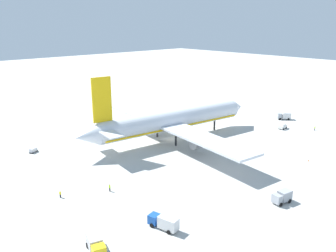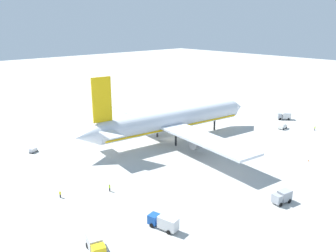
{
  "view_description": "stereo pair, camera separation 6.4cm",
  "coord_description": "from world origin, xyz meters",
  "px_view_note": "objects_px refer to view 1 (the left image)",
  "views": [
    {
      "loc": [
        -78.38,
        -82.76,
        39.17
      ],
      "look_at": [
        0.19,
        2.63,
        4.25
      ],
      "focal_mm": 37.32,
      "sensor_mm": 36.0,
      "label": 1
    },
    {
      "loc": [
        -78.33,
        -82.8,
        39.17
      ],
      "look_at": [
        0.19,
        2.63,
        4.25
      ],
      "focal_mm": 37.32,
      "sensor_mm": 36.0,
      "label": 2
    }
  ],
  "objects_px": {
    "service_truck_3": "(164,222)",
    "ground_worker_2": "(110,188)",
    "airliner": "(170,121)",
    "service_truck_4": "(282,196)",
    "service_truck_0": "(284,116)",
    "baggage_cart_1": "(33,150)",
    "traffic_cone_0": "(308,160)",
    "ground_worker_0": "(315,128)",
    "service_van": "(283,126)",
    "service_truck_1": "(96,244)",
    "ground_worker_1": "(60,194)",
    "traffic_cone_1": "(184,106)"
  },
  "relations": [
    {
      "from": "service_truck_0",
      "to": "baggage_cart_1",
      "type": "xyz_separation_m",
      "value": [
        -92.21,
        33.04,
        -0.85
      ]
    },
    {
      "from": "service_truck_4",
      "to": "service_truck_3",
      "type": "bearing_deg",
      "value": 158.93
    },
    {
      "from": "service_van",
      "to": "airliner",
      "type": "bearing_deg",
      "value": 154.56
    },
    {
      "from": "service_truck_4",
      "to": "service_truck_1",
      "type": "bearing_deg",
      "value": 161.82
    },
    {
      "from": "service_truck_0",
      "to": "service_truck_3",
      "type": "xyz_separation_m",
      "value": [
        -90.2,
        -25.64,
        -0.07
      ]
    },
    {
      "from": "service_truck_0",
      "to": "traffic_cone_1",
      "type": "height_order",
      "value": "service_truck_0"
    },
    {
      "from": "ground_worker_2",
      "to": "service_truck_3",
      "type": "bearing_deg",
      "value": -92.73
    },
    {
      "from": "airliner",
      "to": "baggage_cart_1",
      "type": "relative_size",
      "value": 22.78
    },
    {
      "from": "service_truck_3",
      "to": "ground_worker_0",
      "type": "bearing_deg",
      "value": 6.61
    },
    {
      "from": "ground_worker_1",
      "to": "ground_worker_2",
      "type": "height_order",
      "value": "ground_worker_2"
    },
    {
      "from": "ground_worker_0",
      "to": "traffic_cone_0",
      "type": "relative_size",
      "value": 3.12
    },
    {
      "from": "airliner",
      "to": "service_van",
      "type": "distance_m",
      "value": 45.27
    },
    {
      "from": "service_truck_0",
      "to": "service_truck_4",
      "type": "bearing_deg",
      "value": -150.64
    },
    {
      "from": "ground_worker_1",
      "to": "service_truck_1",
      "type": "bearing_deg",
      "value": -101.01
    },
    {
      "from": "airliner",
      "to": "service_truck_4",
      "type": "bearing_deg",
      "value": -102.44
    },
    {
      "from": "ground_worker_2",
      "to": "traffic_cone_1",
      "type": "bearing_deg",
      "value": 33.34
    },
    {
      "from": "traffic_cone_0",
      "to": "ground_worker_2",
      "type": "bearing_deg",
      "value": 156.2
    },
    {
      "from": "service_truck_1",
      "to": "service_truck_3",
      "type": "height_order",
      "value": "service_truck_3"
    },
    {
      "from": "service_truck_1",
      "to": "ground_worker_2",
      "type": "height_order",
      "value": "service_truck_1"
    },
    {
      "from": "service_truck_1",
      "to": "ground_worker_1",
      "type": "distance_m",
      "value": 23.21
    },
    {
      "from": "service_truck_1",
      "to": "ground_worker_2",
      "type": "xyz_separation_m",
      "value": [
        14.6,
        17.65,
        -0.53
      ]
    },
    {
      "from": "service_truck_4",
      "to": "baggage_cart_1",
      "type": "relative_size",
      "value": 1.49
    },
    {
      "from": "service_truck_1",
      "to": "traffic_cone_0",
      "type": "relative_size",
      "value": 11.57
    },
    {
      "from": "traffic_cone_0",
      "to": "ground_worker_0",
      "type": "bearing_deg",
      "value": 22.54
    },
    {
      "from": "service_van",
      "to": "traffic_cone_1",
      "type": "relative_size",
      "value": 7.55
    },
    {
      "from": "ground_worker_0",
      "to": "service_van",
      "type": "bearing_deg",
      "value": 125.95
    },
    {
      "from": "baggage_cart_1",
      "to": "ground_worker_1",
      "type": "bearing_deg",
      "value": -102.29
    },
    {
      "from": "airliner",
      "to": "ground_worker_0",
      "type": "relative_size",
      "value": 44.28
    },
    {
      "from": "airliner",
      "to": "ground_worker_2",
      "type": "distance_m",
      "value": 40.81
    },
    {
      "from": "service_van",
      "to": "ground_worker_2",
      "type": "height_order",
      "value": "service_van"
    },
    {
      "from": "service_van",
      "to": "ground_worker_1",
      "type": "distance_m",
      "value": 87.17
    },
    {
      "from": "service_truck_4",
      "to": "traffic_cone_1",
      "type": "distance_m",
      "value": 93.09
    },
    {
      "from": "baggage_cart_1",
      "to": "ground_worker_2",
      "type": "distance_m",
      "value": 38.18
    },
    {
      "from": "airliner",
      "to": "traffic_cone_1",
      "type": "xyz_separation_m",
      "value": [
        37.73,
        30.87,
        -6.69
      ]
    },
    {
      "from": "traffic_cone_1",
      "to": "airliner",
      "type": "bearing_deg",
      "value": -140.71
    },
    {
      "from": "service_truck_4",
      "to": "traffic_cone_1",
      "type": "relative_size",
      "value": 9.05
    },
    {
      "from": "ground_worker_2",
      "to": "traffic_cone_0",
      "type": "distance_m",
      "value": 58.06
    },
    {
      "from": "service_truck_3",
      "to": "service_truck_4",
      "type": "distance_m",
      "value": 28.39
    },
    {
      "from": "service_truck_3",
      "to": "ground_worker_2",
      "type": "distance_m",
      "value": 20.64
    },
    {
      "from": "service_truck_0",
      "to": "ground_worker_0",
      "type": "height_order",
      "value": "service_truck_0"
    },
    {
      "from": "baggage_cart_1",
      "to": "service_truck_4",
      "type": "bearing_deg",
      "value": -67.52
    },
    {
      "from": "ground_worker_2",
      "to": "service_truck_0",
      "type": "bearing_deg",
      "value": 3.22
    },
    {
      "from": "traffic_cone_0",
      "to": "airliner",
      "type": "bearing_deg",
      "value": 112.28
    },
    {
      "from": "service_truck_0",
      "to": "service_truck_3",
      "type": "height_order",
      "value": "service_truck_0"
    },
    {
      "from": "airliner",
      "to": "service_truck_3",
      "type": "distance_m",
      "value": 53.75
    },
    {
      "from": "airliner",
      "to": "service_truck_4",
      "type": "relative_size",
      "value": 15.27
    },
    {
      "from": "service_truck_3",
      "to": "service_van",
      "type": "relative_size",
      "value": 1.6
    },
    {
      "from": "service_van",
      "to": "baggage_cart_1",
      "type": "distance_m",
      "value": 89.02
    },
    {
      "from": "baggage_cart_1",
      "to": "traffic_cone_1",
      "type": "height_order",
      "value": "baggage_cart_1"
    },
    {
      "from": "ground_worker_0",
      "to": "traffic_cone_0",
      "type": "bearing_deg",
      "value": -157.46
    }
  ]
}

